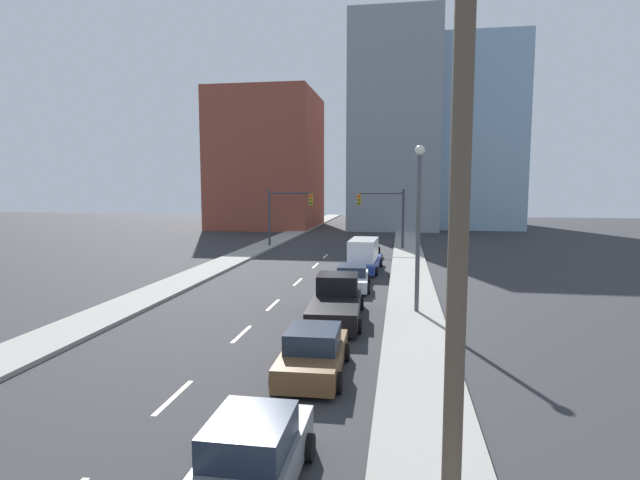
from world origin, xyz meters
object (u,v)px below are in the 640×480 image
traffic_signal_right (389,210)px  traffic_signal_left (282,209)px  sedan_green (368,249)px  utility_pole_right_near (458,245)px  sedan_brown (313,353)px  box_truck_blue (364,256)px  pickup_truck_black (336,302)px  street_lamp (418,217)px  sedan_gray (250,460)px  sedan_white (352,278)px

traffic_signal_right → traffic_signal_left: bearing=180.0°
sedan_green → utility_pole_right_near: bearing=-85.0°
sedan_brown → box_truck_blue: box_truck_blue is taller
traffic_signal_right → sedan_green: traffic_signal_right is taller
sedan_brown → pickup_truck_black: bearing=89.7°
box_truck_blue → traffic_signal_right: bearing=85.5°
utility_pole_right_near → sedan_green: size_ratio=2.29×
street_lamp → pickup_truck_black: (-3.60, -1.34, -3.78)m
traffic_signal_left → sedan_gray: (8.56, -38.33, -3.03)m
sedan_white → sedan_brown: bearing=-92.8°
pickup_truck_black → box_truck_blue: 12.96m
box_truck_blue → street_lamp: bearing=-71.8°
traffic_signal_right → sedan_green: bearing=-108.9°
utility_pole_right_near → box_truck_blue: bearing=97.3°
utility_pole_right_near → pickup_truck_black: utility_pole_right_near is taller
street_lamp → sedan_gray: (-3.60, -14.39, -3.87)m
sedan_gray → pickup_truck_black: (0.00, 13.05, 0.09)m
sedan_gray → sedan_green: size_ratio=1.00×
sedan_white → box_truck_blue: 6.09m
traffic_signal_right → pickup_truck_black: size_ratio=0.89×
sedan_brown → sedan_white: 13.60m
utility_pole_right_near → sedan_brown: 9.18m
sedan_white → sedan_green: size_ratio=1.13×
street_lamp → sedan_brown: bearing=-113.4°
traffic_signal_left → sedan_white: bearing=-65.0°
sedan_gray → sedan_white: (0.03, 19.93, -0.06)m
sedan_gray → sedan_brown: (0.12, 6.34, -0.01)m
traffic_signal_right → sedan_gray: traffic_signal_right is taller
traffic_signal_right → sedan_white: bearing=-95.2°
street_lamp → traffic_signal_left: bearing=116.9°
traffic_signal_left → sedan_brown: traffic_signal_left is taller
traffic_signal_left → sedan_gray: size_ratio=1.32×
pickup_truck_black → street_lamp: bearing=17.3°
sedan_brown → box_truck_blue: 19.67m
traffic_signal_left → utility_pole_right_near: bearing=-72.6°
street_lamp → box_truck_blue: size_ratio=1.24×
sedan_gray → sedan_white: 19.93m
traffic_signal_right → sedan_green: 5.84m
traffic_signal_left → sedan_green: 10.31m
street_lamp → sedan_green: size_ratio=1.80×
traffic_signal_left → box_truck_blue: 15.39m
sedan_green → sedan_white: bearing=-91.2°
traffic_signal_left → pickup_truck_black: bearing=-71.3°
utility_pole_right_near → sedan_brown: size_ratio=2.27×
sedan_green → traffic_signal_left: bearing=150.6°
traffic_signal_left → box_truck_blue: size_ratio=0.90×
pickup_truck_black → sedan_white: bearing=86.6°
traffic_signal_left → sedan_green: (8.65, -4.69, -3.09)m
pickup_truck_black → sedan_white: pickup_truck_black is taller
utility_pole_right_near → sedan_white: (-3.66, 20.81, -4.46)m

